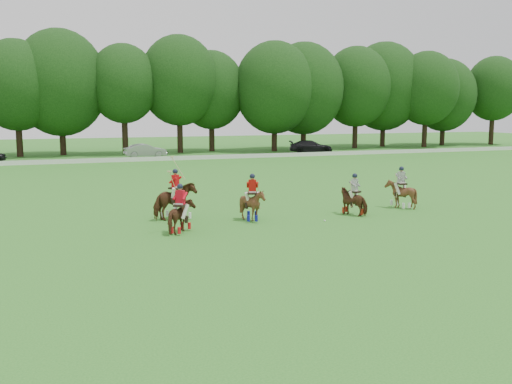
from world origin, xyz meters
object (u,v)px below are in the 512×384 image
object	(u,v)px
car_right	(311,147)
polo_stripe_a	(354,200)
polo_red_a	(181,216)
polo_stripe_b	(401,193)
car_mid	(145,151)
polo_ball	(325,221)
polo_red_b	(176,201)
polo_red_c	(252,204)

from	to	relation	value
car_right	polo_stripe_a	world-z (taller)	polo_stripe_a
polo_red_a	polo_stripe_b	distance (m)	12.65
polo_stripe_a	car_mid	bearing A→B (deg)	95.96
polo_red_a	polo_stripe_a	size ratio (longest dim) A/B	1.27
polo_ball	polo_red_b	bearing A→B (deg)	155.50
car_right	polo_stripe_a	xyz separation A→B (m)	(-16.21, -38.46, -0.02)
polo_red_a	polo_stripe_b	world-z (taller)	polo_red_a
polo_red_b	polo_stripe_b	xyz separation A→B (m)	(12.03, -0.96, -0.10)
car_mid	polo_red_c	distance (m)	38.15
polo_stripe_b	polo_ball	world-z (taller)	polo_stripe_b
polo_red_b	polo_stripe_a	bearing A→B (deg)	-12.12
polo_red_b	polo_red_c	size ratio (longest dim) A/B	1.33
polo_red_a	car_mid	bearing A→B (deg)	82.65
polo_red_c	polo_stripe_b	xyz separation A→B (m)	(8.68, 0.56, -0.00)
polo_red_a	polo_red_b	xyz separation A→B (m)	(0.46, 3.00, 0.14)
polo_red_b	polo_ball	distance (m)	7.16
car_mid	polo_ball	size ratio (longest dim) A/B	50.98
car_right	polo_stripe_b	distance (m)	39.71
polo_red_c	polo_stripe_b	world-z (taller)	polo_red_c
polo_stripe_a	polo_red_c	bearing A→B (deg)	176.39
polo_stripe_b	polo_red_c	bearing A→B (deg)	-176.30
polo_red_b	polo_stripe_a	distance (m)	8.87
polo_red_b	polo_stripe_b	size ratio (longest dim) A/B	1.34
car_right	polo_red_b	size ratio (longest dim) A/B	1.76
polo_red_a	polo_stripe_a	world-z (taller)	polo_red_a
polo_red_c	polo_ball	world-z (taller)	polo_red_c
car_mid	polo_ball	world-z (taller)	car_mid
car_mid	polo_ball	bearing A→B (deg)	-179.77
polo_red_a	polo_ball	size ratio (longest dim) A/B	29.62
polo_stripe_a	polo_stripe_b	xyz separation A→B (m)	(3.36, 0.90, 0.06)
polo_red_c	polo_stripe_a	world-z (taller)	polo_red_c
car_right	polo_red_a	size ratio (longest dim) A/B	1.97
car_mid	polo_red_c	xyz separation A→B (m)	(-1.30, -38.13, 0.05)
polo_stripe_a	polo_stripe_b	bearing A→B (deg)	14.95
car_mid	car_right	size ratio (longest dim) A/B	0.87
car_right	polo_red_a	xyz separation A→B (m)	(-25.34, -39.60, -0.01)
car_right	polo_ball	distance (m)	43.63
polo_red_c	polo_ball	distance (m)	3.51
polo_red_a	polo_stripe_b	bearing A→B (deg)	9.26
car_mid	polo_red_a	bearing A→B (deg)	170.25
polo_stripe_a	polo_ball	size ratio (longest dim) A/B	23.29
polo_stripe_a	polo_stripe_b	distance (m)	3.48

